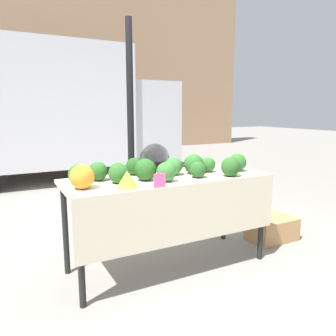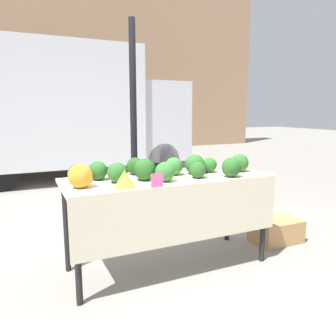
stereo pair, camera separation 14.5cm
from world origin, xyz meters
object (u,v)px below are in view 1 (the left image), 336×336
object	(u,v)px
parked_truck	(55,110)
produce_crate	(272,229)
orange_cauliflower	(82,177)
price_sign	(160,181)

from	to	relation	value
parked_truck	produce_crate	world-z (taller)	parked_truck
orange_cauliflower	produce_crate	size ratio (longest dim) A/B	0.36
price_sign	produce_crate	xyz separation A→B (m)	(1.58, 0.35, -0.78)
parked_truck	produce_crate	distance (m)	5.20
parked_truck	price_sign	world-z (taller)	parked_truck
parked_truck	price_sign	bearing A→B (deg)	-90.80
produce_crate	orange_cauliflower	bearing A→B (deg)	-176.72
orange_cauliflower	price_sign	world-z (taller)	orange_cauliflower
price_sign	produce_crate	bearing A→B (deg)	12.59
parked_truck	price_sign	distance (m)	5.18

